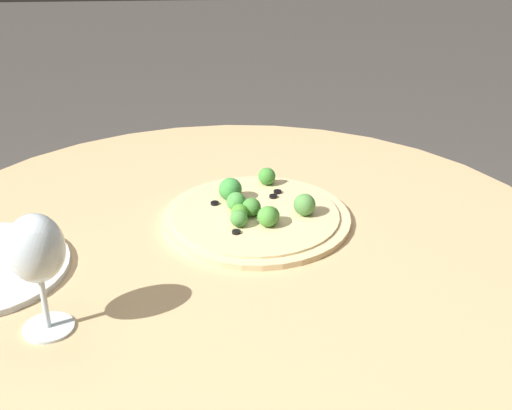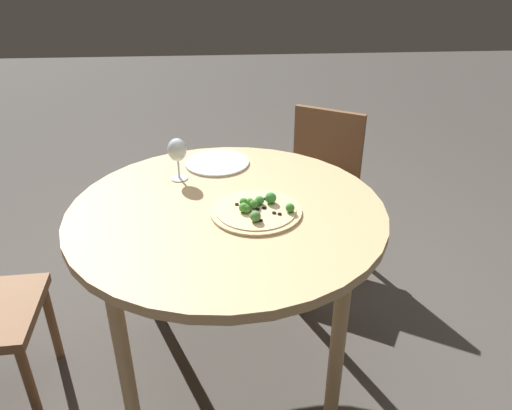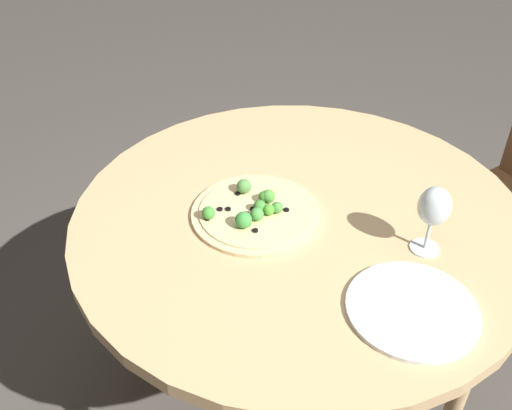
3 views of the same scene
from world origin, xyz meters
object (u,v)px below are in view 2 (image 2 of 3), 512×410
object	(u,v)px
wine_glass	(177,151)
plate_near	(217,163)
pizza	(257,210)
chair	(318,183)

from	to	relation	value
wine_glass	plate_near	xyz separation A→B (m)	(0.13, -0.15, -0.11)
pizza	wine_glass	xyz separation A→B (m)	(0.29, 0.28, 0.10)
pizza	wine_glass	world-z (taller)	wine_glass
pizza	chair	bearing A→B (deg)	-24.09
chair	pizza	bearing A→B (deg)	-83.53
chair	wine_glass	bearing A→B (deg)	-108.19
chair	wine_glass	size ratio (longest dim) A/B	4.89
pizza	wine_glass	distance (m)	0.41
chair	pizza	world-z (taller)	pizza
chair	plate_near	world-z (taller)	chair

